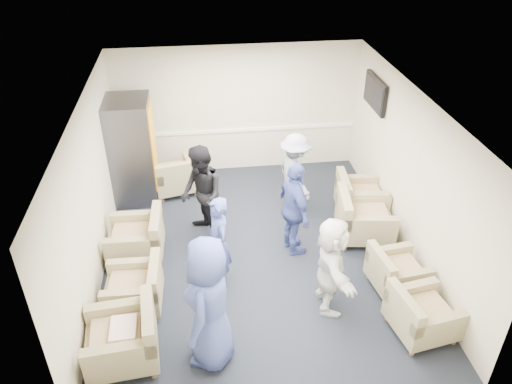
{
  "coord_description": "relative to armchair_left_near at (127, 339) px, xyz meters",
  "views": [
    {
      "loc": [
        -0.85,
        -6.57,
        5.35
      ],
      "look_at": [
        0.02,
        0.2,
        1.09
      ],
      "focal_mm": 35.0,
      "sensor_mm": 36.0,
      "label": 1
    }
  ],
  "objects": [
    {
      "name": "armchair_right_midfar",
      "position": [
        3.8,
        2.18,
        0.01
      ],
      "size": [
        1.04,
        1.04,
        0.73
      ],
      "rotation": [
        0.0,
        0.0,
        1.43
      ],
      "color": "#91855E",
      "rests_on": "floor"
    },
    {
      "name": "person_front_right",
      "position": [
        2.83,
        0.63,
        0.4
      ],
      "size": [
        0.55,
        1.44,
        1.52
      ],
      "primitive_type": "imported",
      "rotation": [
        0.0,
        0.0,
        1.5
      ],
      "color": "white",
      "rests_on": "floor"
    },
    {
      "name": "armchair_right_midnear",
      "position": [
        3.91,
        0.85,
        -0.06
      ],
      "size": [
        0.84,
        0.84,
        0.6
      ],
      "rotation": [
        0.0,
        0.0,
        1.7
      ],
      "color": "#91855E",
      "rests_on": "floor"
    },
    {
      "name": "armchair_left_mid",
      "position": [
        0.06,
        0.97,
        -0.04
      ],
      "size": [
        0.83,
        0.83,
        0.64
      ],
      "rotation": [
        0.0,
        0.0,
        -1.6
      ],
      "color": "#91855E",
      "rests_on": "floor"
    },
    {
      "name": "pillow",
      "position": [
        -0.01,
        -0.01,
        0.18
      ],
      "size": [
        0.33,
        0.43,
        0.12
      ],
      "primitive_type": "cube",
      "rotation": [
        0.0,
        0.0,
        -1.55
      ],
      "color": "white",
      "rests_on": "armchair_left_near"
    },
    {
      "name": "armchair_right_near",
      "position": [
        3.92,
        -0.05,
        -0.04
      ],
      "size": [
        0.92,
        0.92,
        0.64
      ],
      "rotation": [
        0.0,
        0.0,
        1.74
      ],
      "color": "#91855E",
      "rests_on": "floor"
    },
    {
      "name": "front_wall",
      "position": [
        1.93,
        -1.03,
        0.99
      ],
      "size": [
        5.0,
        0.02,
        2.7
      ],
      "primitive_type": "cube",
      "color": "beige",
      "rests_on": "floor"
    },
    {
      "name": "tv",
      "position": [
        4.37,
        3.77,
        1.69
      ],
      "size": [
        0.1,
        1.0,
        0.58
      ],
      "color": "black",
      "rests_on": "right_wall"
    },
    {
      "name": "left_wall",
      "position": [
        -0.57,
        1.97,
        0.99
      ],
      "size": [
        0.02,
        6.0,
        2.7
      ],
      "primitive_type": "cube",
      "color": "beige",
      "rests_on": "floor"
    },
    {
      "name": "person_back_left",
      "position": [
        1.08,
        2.55,
        0.51
      ],
      "size": [
        0.88,
        1.0,
        1.74
      ],
      "primitive_type": "imported",
      "rotation": [
        0.0,
        0.0,
        -1.26
      ],
      "color": "black",
      "rests_on": "floor"
    },
    {
      "name": "person_mid_left",
      "position": [
        1.28,
        1.33,
        0.41
      ],
      "size": [
        0.5,
        0.63,
        1.52
      ],
      "primitive_type": "imported",
      "rotation": [
        0.0,
        0.0,
        -1.31
      ],
      "color": "#3D4C94",
      "rests_on": "floor"
    },
    {
      "name": "back_wall",
      "position": [
        1.93,
        4.97,
        0.99
      ],
      "size": [
        5.0,
        0.02,
        2.7
      ],
      "primitive_type": "cube",
      "color": "beige",
      "rests_on": "floor"
    },
    {
      "name": "armchair_left_far",
      "position": [
        0.02,
        2.13,
        -0.01
      ],
      "size": [
        0.9,
        0.9,
        0.7
      ],
      "rotation": [
        0.0,
        0.0,
        -1.6
      ],
      "color": "#91855E",
      "rests_on": "floor"
    },
    {
      "name": "backpack",
      "position": [
        0.21,
        1.94,
        -0.09
      ],
      "size": [
        0.33,
        0.26,
        0.52
      ],
      "rotation": [
        0.0,
        0.0,
        0.15
      ],
      "color": "black",
      "rests_on": "floor"
    },
    {
      "name": "armchair_left_near",
      "position": [
        0.0,
        0.0,
        0.0
      ],
      "size": [
        0.97,
        0.97,
        0.71
      ],
      "rotation": [
        0.0,
        0.0,
        -1.48
      ],
      "color": "#91855E",
      "rests_on": "floor"
    },
    {
      "name": "person_back_right",
      "position": [
        2.8,
        3.16,
        0.44
      ],
      "size": [
        0.83,
        1.14,
        1.58
      ],
      "primitive_type": "imported",
      "rotation": [
        0.0,
        0.0,
        1.83
      ],
      "color": "beige",
      "rests_on": "floor"
    },
    {
      "name": "right_wall",
      "position": [
        4.43,
        1.97,
        0.99
      ],
      "size": [
        0.02,
        6.0,
        2.7
      ],
      "primitive_type": "cube",
      "color": "beige",
      "rests_on": "floor"
    },
    {
      "name": "ceiling",
      "position": [
        1.93,
        1.97,
        2.34
      ],
      "size": [
        6.0,
        6.0,
        0.0
      ],
      "primitive_type": "plane",
      "rotation": [
        3.14,
        0.0,
        0.0
      ],
      "color": "white",
      "rests_on": "back_wall"
    },
    {
      "name": "armchair_right_far",
      "position": [
        3.96,
        2.88,
        -0.01
      ],
      "size": [
        0.93,
        0.93,
        0.68
      ],
      "rotation": [
        0.0,
        0.0,
        1.48
      ],
      "color": "#91855E",
      "rests_on": "floor"
    },
    {
      "name": "vending_machine",
      "position": [
        -0.16,
        4.06,
        0.66
      ],
      "size": [
        0.82,
        0.96,
        2.03
      ],
      "color": "#4C4C53",
      "rests_on": "floor"
    },
    {
      "name": "person_front_left",
      "position": [
        1.09,
        -0.09,
        0.59
      ],
      "size": [
        0.87,
        1.07,
        1.89
      ],
      "primitive_type": "imported",
      "rotation": [
        0.0,
        0.0,
        -1.9
      ],
      "color": "#3D4C94",
      "rests_on": "floor"
    },
    {
      "name": "person_mid_right",
      "position": [
        2.56,
        1.96,
        0.48
      ],
      "size": [
        0.62,
        1.05,
        1.68
      ],
      "primitive_type": "imported",
      "rotation": [
        0.0,
        0.0,
        1.8
      ],
      "color": "#3D4C94",
      "rests_on": "floor"
    },
    {
      "name": "armchair_corner",
      "position": [
        0.58,
        4.12,
        -0.02
      ],
      "size": [
        1.0,
        1.0,
        0.67
      ],
      "rotation": [
        0.0,
        0.0,
        3.36
      ],
      "color": "#91855E",
      "rests_on": "floor"
    },
    {
      "name": "floor",
      "position": [
        1.93,
        1.97,
        -0.36
      ],
      "size": [
        6.0,
        6.0,
        0.0
      ],
      "primitive_type": "plane",
      "color": "black",
      "rests_on": "ground"
    },
    {
      "name": "chair_rail",
      "position": [
        1.93,
        4.95,
        0.54
      ],
      "size": [
        4.98,
        0.04,
        0.06
      ],
      "primitive_type": "cube",
      "color": "white",
      "rests_on": "back_wall"
    }
  ]
}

